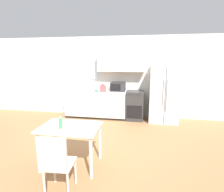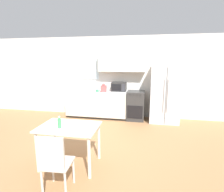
% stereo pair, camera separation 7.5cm
% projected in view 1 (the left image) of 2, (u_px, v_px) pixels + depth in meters
% --- Properties ---
extents(ground_plane, '(12.00, 12.00, 0.00)m').
position_uv_depth(ground_plane, '(95.00, 145.00, 4.01)').
color(ground_plane, '#9E7047').
extents(wall_back, '(12.00, 0.38, 2.70)m').
position_uv_depth(wall_back, '(113.00, 75.00, 5.94)').
color(wall_back, silver).
rests_on(wall_back, ground_plane).
extents(kitchen_counter, '(2.06, 0.64, 0.91)m').
position_uv_depth(kitchen_counter, '(96.00, 104.00, 5.92)').
color(kitchen_counter, '#333333').
rests_on(kitchen_counter, ground_plane).
extents(oven_range, '(0.56, 0.61, 0.94)m').
position_uv_depth(oven_range, '(135.00, 105.00, 5.71)').
color(oven_range, '#2D2D2D').
rests_on(oven_range, ground_plane).
extents(refrigerator, '(0.88, 0.72, 1.75)m').
position_uv_depth(refrigerator, '(164.00, 94.00, 5.44)').
color(refrigerator, silver).
rests_on(refrigerator, ground_plane).
extents(kitchen_sink, '(0.55, 0.46, 0.21)m').
position_uv_depth(kitchen_sink, '(86.00, 90.00, 5.89)').
color(kitchen_sink, '#B7BABC').
rests_on(kitchen_sink, kitchen_counter).
extents(microwave, '(0.48, 0.36, 0.29)m').
position_uv_depth(microwave, '(118.00, 87.00, 5.77)').
color(microwave, '#282828').
rests_on(microwave, kitchen_counter).
extents(coffee_mug, '(0.11, 0.08, 0.09)m').
position_uv_depth(coffee_mug, '(97.00, 91.00, 5.59)').
color(coffee_mug, '#3F8C66').
rests_on(coffee_mug, kitchen_counter).
extents(grocery_bag_0, '(0.28, 0.25, 0.32)m').
position_uv_depth(grocery_bag_0, '(70.00, 87.00, 5.83)').
color(grocery_bag_0, white).
rests_on(grocery_bag_0, kitchen_counter).
extents(grocery_bag_1, '(0.21, 0.18, 0.28)m').
position_uv_depth(grocery_bag_1, '(103.00, 88.00, 5.62)').
color(grocery_bag_1, '#D14C4C').
rests_on(grocery_bag_1, kitchen_counter).
extents(dining_table, '(1.05, 0.72, 0.76)m').
position_uv_depth(dining_table, '(70.00, 133.00, 3.13)').
color(dining_table, beige).
rests_on(dining_table, ground_plane).
extents(dining_chair_near, '(0.43, 0.43, 0.93)m').
position_uv_depth(dining_chair_near, '(57.00, 161.00, 2.42)').
color(dining_chair_near, beige).
rests_on(dining_chair_near, ground_plane).
extents(drink_bottle, '(0.06, 0.06, 0.21)m').
position_uv_depth(drink_bottle, '(61.00, 123.00, 3.00)').
color(drink_bottle, '#3FB259').
rests_on(drink_bottle, dining_table).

